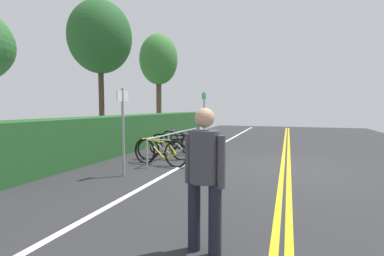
% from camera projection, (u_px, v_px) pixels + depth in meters
% --- Properties ---
extents(ground_plane, '(33.25, 11.20, 0.05)m').
position_uv_depth(ground_plane, '(286.00, 169.00, 7.49)').
color(ground_plane, '#2B2B2D').
extents(centre_line_yellow_inner, '(29.92, 0.10, 0.00)m').
position_uv_depth(centre_line_yellow_inner, '(289.00, 168.00, 7.46)').
color(centre_line_yellow_inner, gold).
rests_on(centre_line_yellow_inner, ground_plane).
extents(centre_line_yellow_outer, '(29.92, 0.10, 0.00)m').
position_uv_depth(centre_line_yellow_outer, '(282.00, 168.00, 7.52)').
color(centre_line_yellow_outer, gold).
rests_on(centre_line_yellow_outer, ground_plane).
extents(bike_lane_stripe_white, '(29.92, 0.12, 0.00)m').
position_uv_depth(bike_lane_stripe_white, '(189.00, 162.00, 8.34)').
color(bike_lane_stripe_white, white).
rests_on(bike_lane_stripe_white, ground_plane).
extents(bike_rack, '(4.26, 0.05, 0.77)m').
position_uv_depth(bike_rack, '(177.00, 138.00, 9.45)').
color(bike_rack, '#9EA0A5').
rests_on(bike_rack, ground_plane).
extents(bicycle_0, '(0.54, 1.77, 0.76)m').
position_uv_depth(bicycle_0, '(160.00, 152.00, 7.87)').
color(bicycle_0, black).
rests_on(bicycle_0, ground_plane).
extents(bicycle_1, '(0.56, 1.69, 0.71)m').
position_uv_depth(bicycle_1, '(165.00, 149.00, 8.67)').
color(bicycle_1, black).
rests_on(bicycle_1, ground_plane).
extents(bicycle_2, '(0.66, 1.72, 0.76)m').
position_uv_depth(bicycle_2, '(176.00, 144.00, 9.55)').
color(bicycle_2, black).
rests_on(bicycle_2, ground_plane).
extents(bicycle_3, '(0.46, 1.87, 0.79)m').
position_uv_depth(bicycle_3, '(183.00, 141.00, 10.19)').
color(bicycle_3, black).
rests_on(bicycle_3, ground_plane).
extents(bicycle_4, '(0.46, 1.65, 0.69)m').
position_uv_depth(bicycle_4, '(189.00, 140.00, 10.94)').
color(bicycle_4, black).
rests_on(bicycle_4, ground_plane).
extents(pedestrian, '(0.32, 0.48, 1.58)m').
position_uv_depth(pedestrian, '(204.00, 171.00, 3.08)').
color(pedestrian, '#1E1E2D').
rests_on(pedestrian, ground_plane).
extents(sign_post_near, '(0.36, 0.09, 2.02)m').
position_uv_depth(sign_post_near, '(123.00, 123.00, 6.55)').
color(sign_post_near, gray).
rests_on(sign_post_near, ground_plane).
extents(sign_post_far, '(0.36, 0.06, 2.21)m').
position_uv_depth(sign_post_far, '(204.00, 113.00, 11.84)').
color(sign_post_far, gray).
rests_on(sign_post_far, ground_plane).
extents(hedge_backdrop, '(13.21, 1.23, 1.28)m').
position_uv_depth(hedge_backdrop, '(137.00, 131.00, 11.59)').
color(hedge_backdrop, '#235626').
rests_on(hedge_backdrop, ground_plane).
extents(tree_mid, '(2.60, 2.60, 5.97)m').
position_uv_depth(tree_mid, '(100.00, 38.00, 11.85)').
color(tree_mid, '#473323').
rests_on(tree_mid, ground_plane).
extents(tree_far_right, '(2.05, 2.05, 5.49)m').
position_uv_depth(tree_far_right, '(159.00, 60.00, 15.39)').
color(tree_far_right, brown).
rests_on(tree_far_right, ground_plane).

